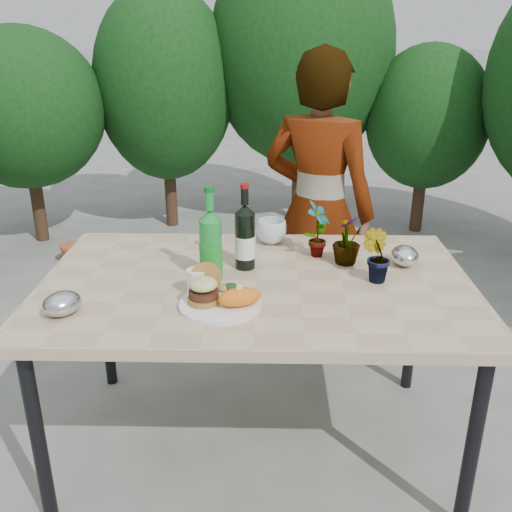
{
  "coord_description": "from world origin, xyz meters",
  "views": [
    {
      "loc": [
        0.04,
        -1.93,
        1.63
      ],
      "look_at": [
        0.0,
        -0.08,
        0.88
      ],
      "focal_mm": 40.0,
      "sensor_mm": 36.0,
      "label": 1
    }
  ],
  "objects_px": {
    "patio_table": "(256,294)",
    "dinner_plate": "(220,304)",
    "wine_bottle": "(245,238)",
    "person": "(318,211)"
  },
  "relations": [
    {
      "from": "dinner_plate",
      "to": "person",
      "type": "relative_size",
      "value": 0.18
    },
    {
      "from": "patio_table",
      "to": "wine_bottle",
      "type": "relative_size",
      "value": 4.76
    },
    {
      "from": "patio_table",
      "to": "wine_bottle",
      "type": "height_order",
      "value": "wine_bottle"
    },
    {
      "from": "person",
      "to": "wine_bottle",
      "type": "bearing_deg",
      "value": 86.18
    },
    {
      "from": "dinner_plate",
      "to": "person",
      "type": "height_order",
      "value": "person"
    },
    {
      "from": "wine_bottle",
      "to": "patio_table",
      "type": "bearing_deg",
      "value": -61.13
    },
    {
      "from": "patio_table",
      "to": "dinner_plate",
      "type": "height_order",
      "value": "dinner_plate"
    },
    {
      "from": "patio_table",
      "to": "dinner_plate",
      "type": "xyz_separation_m",
      "value": [
        -0.12,
        -0.22,
        0.06
      ]
    },
    {
      "from": "dinner_plate",
      "to": "person",
      "type": "distance_m",
      "value": 1.06
    },
    {
      "from": "wine_bottle",
      "to": "person",
      "type": "bearing_deg",
      "value": 70.09
    }
  ]
}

